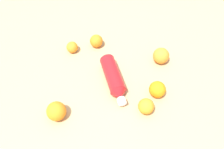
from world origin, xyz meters
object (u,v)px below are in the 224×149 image
at_px(water_bottle, 113,78).
at_px(orange_5, 56,111).
at_px(orange_4, 96,41).
at_px(orange_0, 72,47).
at_px(orange_2, 157,89).
at_px(orange_3, 146,106).
at_px(orange_1, 161,56).

xyz_separation_m(water_bottle, orange_5, (-0.25, 0.16, 0.00)).
xyz_separation_m(orange_4, orange_5, (-0.47, -0.01, 0.01)).
height_order(orange_0, orange_2, orange_2).
height_order(orange_3, orange_4, same).
relative_size(orange_4, orange_5, 0.84).
distance_m(water_bottle, orange_4, 0.28).
relative_size(water_bottle, orange_2, 3.36).
bearing_deg(orange_4, orange_2, -118.90).
bearing_deg(orange_4, orange_1, -89.82).
distance_m(orange_1, orange_3, 0.32).
bearing_deg(orange_5, orange_3, -66.02).
xyz_separation_m(orange_0, orange_3, (-0.23, -0.46, 0.00)).
height_order(water_bottle, orange_0, water_bottle).
bearing_deg(orange_5, orange_1, -36.18).
relative_size(orange_3, orange_5, 0.84).
bearing_deg(water_bottle, orange_0, -150.70).
relative_size(orange_1, orange_3, 1.18).
height_order(water_bottle, orange_4, water_bottle).
distance_m(water_bottle, orange_0, 0.31).
relative_size(orange_1, orange_2, 1.08).
height_order(orange_3, orange_5, orange_5).
bearing_deg(orange_0, water_bottle, -115.37).
height_order(water_bottle, orange_1, orange_1).
distance_m(orange_2, orange_4, 0.44).
bearing_deg(orange_5, orange_4, 1.33).
bearing_deg(orange_3, orange_2, -13.98).
xyz_separation_m(water_bottle, orange_4, (0.22, 0.18, -0.00)).
relative_size(orange_3, orange_4, 1.00).
bearing_deg(orange_1, orange_2, -172.16).
relative_size(water_bottle, orange_4, 3.65).
bearing_deg(orange_2, orange_5, 124.56).
bearing_deg(orange_1, orange_5, 143.82).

